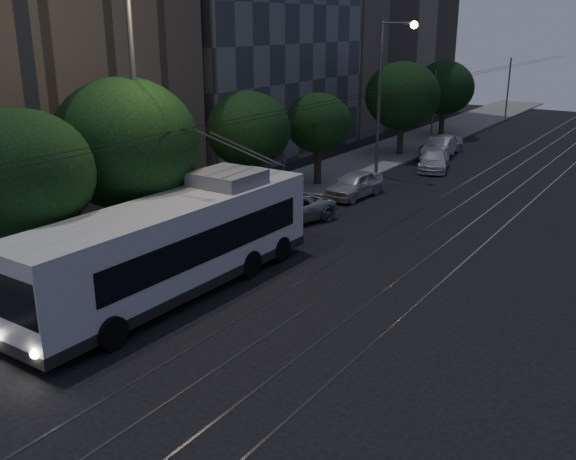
# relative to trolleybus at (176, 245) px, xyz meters

# --- Properties ---
(ground) EXTENTS (120.00, 120.00, 0.00)m
(ground) POSITION_rel_trolleybus_xyz_m (2.90, 0.36, -1.81)
(ground) COLOR black
(ground) RESTS_ON ground
(sidewalk) EXTENTS (5.00, 90.00, 0.15)m
(sidewalk) POSITION_rel_trolleybus_xyz_m (-4.60, 20.36, -1.73)
(sidewalk) COLOR gray
(sidewalk) RESTS_ON ground
(tram_rails) EXTENTS (4.52, 90.00, 0.02)m
(tram_rails) POSITION_rel_trolleybus_xyz_m (5.40, 20.36, -1.80)
(tram_rails) COLOR gray
(tram_rails) RESTS_ON ground
(overhead_wires) EXTENTS (2.23, 90.00, 6.00)m
(overhead_wires) POSITION_rel_trolleybus_xyz_m (-2.07, 20.36, 1.66)
(overhead_wires) COLOR black
(overhead_wires) RESTS_ON ground
(trolleybus) EXTENTS (2.93, 13.20, 5.63)m
(trolleybus) POSITION_rel_trolleybus_xyz_m (0.00, 0.00, 0.00)
(trolleybus) COLOR white
(trolleybus) RESTS_ON ground
(pickup_silver) EXTENTS (3.70, 5.53, 1.41)m
(pickup_silver) POSITION_rel_trolleybus_xyz_m (-1.40, 9.08, -1.10)
(pickup_silver) COLOR #A0A3A7
(pickup_silver) RESTS_ON ground
(car_white_a) EXTENTS (2.02, 4.35, 1.44)m
(car_white_a) POSITION_rel_trolleybus_xyz_m (-0.94, 15.30, -1.09)
(car_white_a) COLOR #B2B2B6
(car_white_a) RESTS_ON ground
(car_white_b) EXTENTS (2.95, 4.73, 1.28)m
(car_white_b) POSITION_rel_trolleybus_xyz_m (0.20, 24.33, -1.17)
(car_white_b) COLOR silver
(car_white_b) RESTS_ON ground
(car_white_c) EXTENTS (2.13, 4.67, 1.49)m
(car_white_c) POSITION_rel_trolleybus_xyz_m (-0.92, 28.12, -1.06)
(car_white_c) COLOR silver
(car_white_c) RESTS_ON ground
(car_white_d) EXTENTS (2.37, 4.44, 1.44)m
(car_white_d) POSITION_rel_trolleybus_xyz_m (-1.40, 29.86, -1.09)
(car_white_d) COLOR #BBBBC0
(car_white_d) RESTS_ON ground
(tree_0) EXTENTS (4.78, 4.78, 6.70)m
(tree_0) POSITION_rel_trolleybus_xyz_m (-3.60, -3.28, 2.73)
(tree_0) COLOR #2E2119
(tree_0) RESTS_ON ground
(tree_1) EXTENTS (5.64, 5.64, 7.40)m
(tree_1) POSITION_rel_trolleybus_xyz_m (-3.60, 1.30, 3.04)
(tree_1) COLOR #2E2119
(tree_1) RESTS_ON ground
(tree_2) EXTENTS (4.09, 4.09, 6.20)m
(tree_2) POSITION_rel_trolleybus_xyz_m (-3.60, 9.17, 2.52)
(tree_2) COLOR #2E2119
(tree_2) RESTS_ON ground
(tree_3) EXTENTS (3.83, 3.83, 5.48)m
(tree_3) POSITION_rel_trolleybus_xyz_m (-3.96, 16.36, 1.93)
(tree_3) COLOR #2E2119
(tree_3) RESTS_ON ground
(tree_4) EXTENTS (5.31, 5.31, 6.73)m
(tree_4) POSITION_rel_trolleybus_xyz_m (-3.60, 27.37, 2.52)
(tree_4) COLOR #2E2119
(tree_4) RESTS_ON ground
(tree_5) EXTENTS (4.92, 4.92, 6.30)m
(tree_5) POSITION_rel_trolleybus_xyz_m (-4.10, 37.04, 2.27)
(tree_5) COLOR #2E2119
(tree_5) RESTS_ON ground
(streetlamp_near) EXTENTS (2.65, 0.44, 11.08)m
(streetlamp_near) POSITION_rel_trolleybus_xyz_m (-2.47, 1.29, 4.80)
(streetlamp_near) COLOR #5A5A5D
(streetlamp_near) RESTS_ON ground
(streetlamp_far) EXTENTS (2.34, 0.44, 9.64)m
(streetlamp_far) POSITION_rel_trolleybus_xyz_m (-1.89, 20.84, 4.02)
(streetlamp_far) COLOR #5A5A5D
(streetlamp_far) RESTS_ON ground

